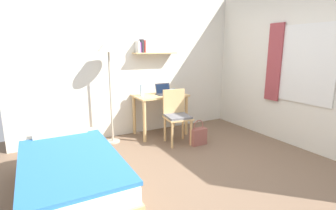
{
  "coord_description": "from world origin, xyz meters",
  "views": [
    {
      "loc": [
        -1.76,
        -2.41,
        1.6
      ],
      "look_at": [
        -0.17,
        0.51,
        0.85
      ],
      "focal_mm": 27.19,
      "sensor_mm": 36.0,
      "label": 1
    }
  ],
  "objects_px": {
    "standing_lamp": "(108,52)",
    "book_stack": "(173,92)",
    "bed": "(70,174)",
    "handbag": "(198,136)",
    "water_bottle": "(142,90)",
    "laptop": "(164,92)",
    "desk_chair": "(177,114)",
    "desk": "(160,103)"
  },
  "relations": [
    {
      "from": "handbag",
      "to": "bed",
      "type": "bearing_deg",
      "value": -165.55
    },
    {
      "from": "water_bottle",
      "to": "handbag",
      "type": "distance_m",
      "value": 1.28
    },
    {
      "from": "standing_lamp",
      "to": "handbag",
      "type": "height_order",
      "value": "standing_lamp"
    },
    {
      "from": "desk",
      "to": "water_bottle",
      "type": "distance_m",
      "value": 0.43
    },
    {
      "from": "laptop",
      "to": "book_stack",
      "type": "xyz_separation_m",
      "value": [
        0.2,
        0.0,
        -0.02
      ]
    },
    {
      "from": "desk",
      "to": "handbag",
      "type": "relative_size",
      "value": 2.21
    },
    {
      "from": "bed",
      "to": "desk_chair",
      "type": "height_order",
      "value": "desk_chair"
    },
    {
      "from": "desk",
      "to": "water_bottle",
      "type": "relative_size",
      "value": 4.58
    },
    {
      "from": "laptop",
      "to": "handbag",
      "type": "height_order",
      "value": "laptop"
    },
    {
      "from": "desk",
      "to": "bed",
      "type": "bearing_deg",
      "value": -143.38
    },
    {
      "from": "standing_lamp",
      "to": "book_stack",
      "type": "xyz_separation_m",
      "value": [
        1.2,
        -0.01,
        -0.74
      ]
    },
    {
      "from": "laptop",
      "to": "standing_lamp",
      "type": "bearing_deg",
      "value": 179.23
    },
    {
      "from": "laptop",
      "to": "water_bottle",
      "type": "distance_m",
      "value": 0.43
    },
    {
      "from": "book_stack",
      "to": "desk_chair",
      "type": "bearing_deg",
      "value": -113.96
    },
    {
      "from": "book_stack",
      "to": "laptop",
      "type": "bearing_deg",
      "value": -179.0
    },
    {
      "from": "book_stack",
      "to": "handbag",
      "type": "height_order",
      "value": "book_stack"
    },
    {
      "from": "laptop",
      "to": "water_bottle",
      "type": "height_order",
      "value": "water_bottle"
    },
    {
      "from": "handbag",
      "to": "desk_chair",
      "type": "bearing_deg",
      "value": 134.34
    },
    {
      "from": "desk_chair",
      "to": "standing_lamp",
      "type": "xyz_separation_m",
      "value": [
        -0.97,
        0.52,
        1.03
      ]
    },
    {
      "from": "standing_lamp",
      "to": "water_bottle",
      "type": "xyz_separation_m",
      "value": [
        0.57,
        0.03,
        -0.67
      ]
    },
    {
      "from": "bed",
      "to": "handbag",
      "type": "distance_m",
      "value": 2.18
    },
    {
      "from": "bed",
      "to": "water_bottle",
      "type": "height_order",
      "value": "water_bottle"
    },
    {
      "from": "desk_chair",
      "to": "laptop",
      "type": "height_order",
      "value": "laptop"
    },
    {
      "from": "bed",
      "to": "standing_lamp",
      "type": "bearing_deg",
      "value": 56.93
    },
    {
      "from": "desk",
      "to": "water_bottle",
      "type": "bearing_deg",
      "value": 174.18
    },
    {
      "from": "desk_chair",
      "to": "standing_lamp",
      "type": "height_order",
      "value": "standing_lamp"
    },
    {
      "from": "bed",
      "to": "desk",
      "type": "distance_m",
      "value": 2.26
    },
    {
      "from": "laptop",
      "to": "water_bottle",
      "type": "relative_size",
      "value": 1.47
    },
    {
      "from": "desk_chair",
      "to": "standing_lamp",
      "type": "bearing_deg",
      "value": 151.71
    },
    {
      "from": "bed",
      "to": "standing_lamp",
      "type": "relative_size",
      "value": 1.12
    },
    {
      "from": "desk",
      "to": "desk_chair",
      "type": "bearing_deg",
      "value": -84.05
    },
    {
      "from": "standing_lamp",
      "to": "water_bottle",
      "type": "bearing_deg",
      "value": 2.53
    },
    {
      "from": "desk_chair",
      "to": "standing_lamp",
      "type": "relative_size",
      "value": 0.52
    },
    {
      "from": "book_stack",
      "to": "desk",
      "type": "bearing_deg",
      "value": -179.89
    },
    {
      "from": "bed",
      "to": "water_bottle",
      "type": "xyz_separation_m",
      "value": [
        1.44,
        1.36,
        0.62
      ]
    },
    {
      "from": "desk",
      "to": "standing_lamp",
      "type": "relative_size",
      "value": 0.54
    },
    {
      "from": "handbag",
      "to": "desk",
      "type": "bearing_deg",
      "value": 112.23
    },
    {
      "from": "desk",
      "to": "laptop",
      "type": "xyz_separation_m",
      "value": [
        0.08,
        -0.0,
        0.2
      ]
    },
    {
      "from": "bed",
      "to": "handbag",
      "type": "xyz_separation_m",
      "value": [
        2.11,
        0.54,
        -0.09
      ]
    },
    {
      "from": "book_stack",
      "to": "handbag",
      "type": "bearing_deg",
      "value": -87.07
    },
    {
      "from": "bed",
      "to": "book_stack",
      "type": "distance_m",
      "value": 2.52
    },
    {
      "from": "desk_chair",
      "to": "water_bottle",
      "type": "height_order",
      "value": "water_bottle"
    }
  ]
}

